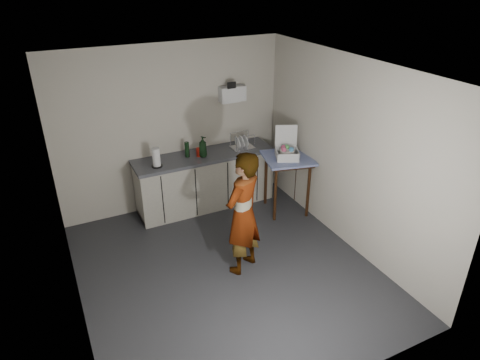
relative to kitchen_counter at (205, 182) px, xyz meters
name	(u,v)px	position (x,y,z in m)	size (l,w,h in m)	color
ground	(227,270)	(-0.40, -1.70, -0.43)	(4.00, 4.00, 0.00)	#27272C
wall_back	(172,129)	(-0.40, 0.29, 0.87)	(3.60, 0.02, 2.60)	beige
wall_right	(347,155)	(1.39, -1.70, 0.87)	(0.02, 4.00, 2.60)	beige
wall_left	(64,218)	(-2.19, -1.70, 0.87)	(0.02, 4.00, 2.60)	beige
ceiling	(223,71)	(-0.40, -1.70, 2.17)	(3.60, 4.00, 0.01)	white
kitchen_counter	(205,182)	(0.00, 0.00, 0.00)	(2.24, 0.62, 0.91)	black
wall_shelf	(232,94)	(0.60, 0.22, 1.32)	(0.42, 0.18, 0.37)	white
side_table	(288,164)	(1.10, -0.71, 0.39)	(0.87, 0.87, 0.93)	#341A0B
standing_man	(243,214)	(-0.19, -1.74, 0.40)	(0.60, 0.39, 1.64)	#B2A593
soap_bottle	(203,147)	(-0.04, -0.07, 0.65)	(0.13, 0.13, 0.33)	black
soda_can	(198,152)	(-0.10, -0.03, 0.55)	(0.07, 0.07, 0.13)	red
dark_bottle	(187,149)	(-0.27, 0.04, 0.60)	(0.07, 0.07, 0.24)	black
paper_towel	(156,158)	(-0.79, -0.11, 0.62)	(0.16, 0.16, 0.29)	black
dish_rack	(242,145)	(0.65, -0.03, 0.54)	(0.36, 0.27, 0.25)	silver
bakery_box	(287,151)	(1.07, -0.72, 0.61)	(0.45, 0.45, 0.47)	white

